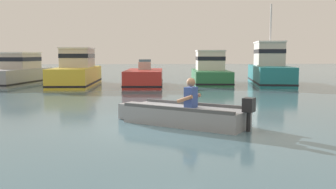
# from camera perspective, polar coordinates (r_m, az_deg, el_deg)

# --- Properties ---
(ground_plane) EXTENTS (120.00, 120.00, 0.00)m
(ground_plane) POSITION_cam_1_polar(r_m,az_deg,el_deg) (9.39, -1.21, -4.62)
(ground_plane) COLOR slate
(rowboat_with_person) EXTENTS (3.34, 2.70, 1.19)m
(rowboat_with_person) POSITION_cam_1_polar(r_m,az_deg,el_deg) (9.34, 2.36, -3.12)
(rowboat_with_person) COLOR gray
(rowboat_with_person) RESTS_ON ground
(moored_boat_grey) EXTENTS (2.86, 5.85, 1.91)m
(moored_boat_grey) POSITION_cam_1_polar(r_m,az_deg,el_deg) (23.73, -22.17, 3.23)
(moored_boat_grey) COLOR gray
(moored_boat_grey) RESTS_ON ground
(moored_boat_yellow) EXTENTS (2.17, 6.12, 2.17)m
(moored_boat_yellow) POSITION_cam_1_polar(r_m,az_deg,el_deg) (21.79, -13.97, 3.52)
(moored_boat_yellow) COLOR gold
(moored_boat_yellow) RESTS_ON ground
(moored_boat_red) EXTENTS (2.29, 5.09, 1.49)m
(moored_boat_red) POSITION_cam_1_polar(r_m,az_deg,el_deg) (20.81, -3.68, 2.54)
(moored_boat_red) COLOR #B72D28
(moored_boat_red) RESTS_ON ground
(moored_boat_green) EXTENTS (2.52, 5.41, 2.04)m
(moored_boat_green) POSITION_cam_1_polar(r_m,az_deg,el_deg) (22.86, 6.57, 3.62)
(moored_boat_green) COLOR #287042
(moored_boat_green) RESTS_ON ground
(moored_boat_teal) EXTENTS (3.06, 6.53, 4.73)m
(moored_boat_teal) POSITION_cam_1_polar(r_m,az_deg,el_deg) (22.94, 15.47, 3.94)
(moored_boat_teal) COLOR #1E727A
(moored_boat_teal) RESTS_ON ground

